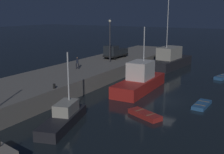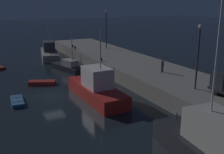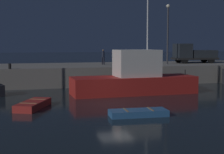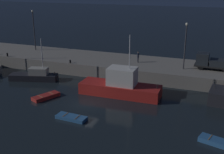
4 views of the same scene
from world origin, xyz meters
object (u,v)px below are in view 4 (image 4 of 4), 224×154
(rowboat_blue_far, at_px, (71,118))
(lamp_post_east, at_px, (185,42))
(lamp_post_west, at_px, (34,27))
(bollard_west, at_px, (70,62))
(fishing_boat_orange, at_px, (35,76))
(utility_truck, at_px, (212,62))
(dockworker, at_px, (138,56))
(bollard_central, at_px, (7,55))
(dinghy_orange_near, at_px, (218,142))
(fishing_boat_white, at_px, (121,86))
(rowboat_white_mid, at_px, (46,96))

(rowboat_blue_far, relative_size, lamp_post_east, 0.51)
(lamp_post_west, xyz_separation_m, bollard_west, (11.16, -6.25, -4.28))
(fishing_boat_orange, xyz_separation_m, utility_truck, (26.09, 8.98, 2.46))
(dockworker, relative_size, bollard_west, 3.32)
(utility_truck, bearing_deg, rowboat_blue_far, -126.65)
(lamp_post_west, bearing_deg, dockworker, -4.73)
(fishing_boat_orange, bearing_deg, bollard_central, 153.37)
(bollard_west, distance_m, bollard_central, 12.84)
(dinghy_orange_near, distance_m, bollard_west, 27.77)
(bollard_central, bearing_deg, dinghy_orange_near, -21.31)
(fishing_boat_orange, distance_m, utility_truck, 27.70)
(fishing_boat_orange, bearing_deg, dinghy_orange_near, -19.51)
(fishing_boat_white, bearing_deg, bollard_central, 166.70)
(lamp_post_east, bearing_deg, rowboat_white_mid, -140.31)
(fishing_boat_orange, height_order, bollard_central, fishing_boat_orange)
(lamp_post_east, bearing_deg, dockworker, 170.94)
(rowboat_white_mid, relative_size, bollard_central, 6.35)
(fishing_boat_orange, xyz_separation_m, lamp_post_east, (22.01, 7.73, 5.48))
(fishing_boat_orange, height_order, rowboat_blue_far, fishing_boat_orange)
(rowboat_white_mid, height_order, lamp_post_west, lamp_post_west)
(lamp_post_east, relative_size, dockworker, 4.01)
(utility_truck, height_order, bollard_west, utility_truck)
(rowboat_white_mid, relative_size, lamp_post_west, 0.51)
(lamp_post_west, relative_size, dockworker, 4.38)
(dinghy_orange_near, height_order, utility_truck, utility_truck)
(dinghy_orange_near, bearing_deg, fishing_boat_orange, 160.49)
(fishing_boat_white, bearing_deg, dockworker, 92.36)
(rowboat_blue_far, height_order, lamp_post_west, lamp_post_west)
(fishing_boat_orange, height_order, rowboat_white_mid, fishing_boat_orange)
(dinghy_orange_near, xyz_separation_m, lamp_post_west, (-34.88, 20.53, 6.34))
(rowboat_white_mid, height_order, bollard_central, bollard_central)
(fishing_boat_white, height_order, bollard_west, fishing_boat_white)
(bollard_central, bearing_deg, utility_truck, 7.37)
(rowboat_blue_far, bearing_deg, lamp_post_west, 132.61)
(bollard_west, bearing_deg, fishing_boat_orange, -131.37)
(fishing_boat_white, xyz_separation_m, rowboat_white_mid, (-9.02, -4.63, -1.12))
(fishing_boat_orange, xyz_separation_m, dockworker, (14.36, 8.95, 2.28))
(lamp_post_east, bearing_deg, dinghy_orange_near, -72.10)
(fishing_boat_orange, height_order, bollard_west, fishing_boat_orange)
(fishing_boat_white, xyz_separation_m, utility_truck, (11.32, 10.12, 1.86))
(fishing_boat_white, relative_size, bollard_central, 17.86)
(fishing_boat_white, height_order, dinghy_orange_near, fishing_boat_white)
(bollard_central, bearing_deg, rowboat_blue_far, -34.91)
(fishing_boat_white, relative_size, utility_truck, 1.95)
(rowboat_blue_far, bearing_deg, dockworker, 82.70)
(dockworker, relative_size, bollard_central, 2.83)
(fishing_boat_white, xyz_separation_m, dockworker, (-0.41, 10.08, 1.68))
(rowboat_white_mid, bearing_deg, dockworker, 59.67)
(fishing_boat_white, bearing_deg, utility_truck, 41.80)
(rowboat_white_mid, bearing_deg, fishing_boat_orange, 134.89)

